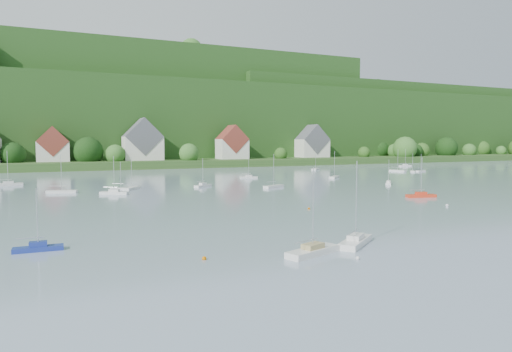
# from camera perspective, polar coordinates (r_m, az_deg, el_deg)

# --- Properties ---
(far_shore_strip) EXTENTS (600.00, 60.00, 3.00)m
(far_shore_strip) POSITION_cam_1_polar(r_m,az_deg,el_deg) (210.22, -15.96, 1.63)
(far_shore_strip) COLOR #254B1C
(far_shore_strip) RESTS_ON ground
(forested_ridge) EXTENTS (620.00, 181.22, 69.89)m
(forested_ridge) POSITION_cam_1_polar(r_m,az_deg,el_deg) (278.37, -17.97, 6.62)
(forested_ridge) COLOR #153B12
(forested_ridge) RESTS_ON ground
(village_building_1) EXTENTS (12.00, 9.36, 14.00)m
(village_building_1) POSITION_cam_1_polar(r_m,az_deg,el_deg) (196.96, -24.24, 3.35)
(village_building_1) COLOR silver
(village_building_1) RESTS_ON far_shore_strip
(village_building_2) EXTENTS (16.00, 11.44, 18.00)m
(village_building_2) POSITION_cam_1_polar(r_m,az_deg,el_deg) (198.94, -14.10, 4.05)
(village_building_2) COLOR silver
(village_building_2) RESTS_ON far_shore_strip
(village_building_3) EXTENTS (13.00, 10.40, 15.50)m
(village_building_3) POSITION_cam_1_polar(r_m,az_deg,el_deg) (207.72, -3.04, 3.95)
(village_building_3) COLOR silver
(village_building_3) RESTS_ON far_shore_strip
(village_building_4) EXTENTS (15.00, 10.40, 16.50)m
(village_building_4) POSITION_cam_1_polar(r_m,az_deg,el_deg) (231.16, 7.10, 4.00)
(village_building_4) COLOR silver
(village_building_4) RESTS_ON far_shore_strip
(near_sailboat_1) EXTENTS (4.71, 1.40, 6.33)m
(near_sailboat_1) POSITION_cam_1_polar(r_m,az_deg,el_deg) (50.69, -25.76, -8.08)
(near_sailboat_1) COLOR navy
(near_sailboat_1) RESTS_ON ground
(near_sailboat_2) EXTENTS (6.49, 3.76, 8.46)m
(near_sailboat_2) POSITION_cam_1_polar(r_m,az_deg,el_deg) (44.59, 7.18, -9.27)
(near_sailboat_2) COLOR silver
(near_sailboat_2) RESTS_ON ground
(near_sailboat_3) EXTENTS (6.36, 5.49, 8.92)m
(near_sailboat_3) POSITION_cam_1_polar(r_m,az_deg,el_deg) (49.41, 12.45, -7.98)
(near_sailboat_3) COLOR silver
(near_sailboat_3) RESTS_ON ground
(near_sailboat_5) EXTENTS (6.05, 2.88, 7.87)m
(near_sailboat_5) POSITION_cam_1_polar(r_m,az_deg,el_deg) (94.56, 20.08, -2.28)
(near_sailboat_5) COLOR red
(near_sailboat_5) RESTS_ON ground
(mooring_buoy_0) EXTENTS (0.45, 0.45, 0.45)m
(mooring_buoy_0) POSITION_cam_1_polar(r_m,az_deg,el_deg) (45.25, 6.75, -9.65)
(mooring_buoy_0) COLOR #D16900
(mooring_buoy_0) RESTS_ON ground
(mooring_buoy_1) EXTENTS (0.38, 0.38, 0.38)m
(mooring_buoy_1) POSITION_cam_1_polar(r_m,az_deg,el_deg) (43.76, 12.68, -10.21)
(mooring_buoy_1) COLOR silver
(mooring_buoy_1) RESTS_ON ground
(mooring_buoy_3) EXTENTS (0.40, 0.40, 0.40)m
(mooring_buoy_3) POSITION_cam_1_polar(r_m,az_deg,el_deg) (73.73, 6.69, -4.19)
(mooring_buoy_3) COLOR #D16900
(mooring_buoy_3) RESTS_ON ground
(mooring_buoy_4) EXTENTS (0.51, 0.51, 0.51)m
(mooring_buoy_4) POSITION_cam_1_polar(r_m,az_deg,el_deg) (83.29, 22.94, -3.52)
(mooring_buoy_4) COLOR silver
(mooring_buoy_4) RESTS_ON ground
(mooring_buoy_5) EXTENTS (0.42, 0.42, 0.42)m
(mooring_buoy_5) POSITION_cam_1_polar(r_m,az_deg,el_deg) (42.86, -6.55, -10.45)
(mooring_buoy_5) COLOR #D16900
(mooring_buoy_5) RESTS_ON ground
(far_sailboat_cluster) EXTENTS (206.76, 67.47, 8.71)m
(far_sailboat_cluster) POSITION_cam_1_polar(r_m,az_deg,el_deg) (128.49, -7.02, -0.38)
(far_sailboat_cluster) COLOR silver
(far_sailboat_cluster) RESTS_ON ground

